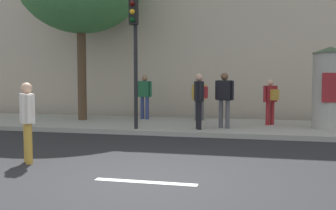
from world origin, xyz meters
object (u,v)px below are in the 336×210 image
(traffic_light, at_px, (134,42))
(pedestrian_in_red_top, at_px, (271,98))
(pedestrian_tallest, at_px, (27,116))
(pedestrian_with_backpack, at_px, (199,96))
(pedestrian_in_dark_shirt, at_px, (145,93))
(poster_column, at_px, (329,87))
(pedestrian_with_bag, at_px, (225,95))
(pedestrian_in_light_jacket, at_px, (200,96))

(traffic_light, height_order, pedestrian_in_red_top, traffic_light)
(pedestrian_tallest, xyz_separation_m, pedestrian_with_backpack, (2.52, 7.27, 0.08))
(traffic_light, xyz_separation_m, pedestrian_with_backpack, (1.60, 2.90, -1.78))
(pedestrian_tallest, height_order, pedestrian_in_red_top, pedestrian_in_red_top)
(traffic_light, distance_m, pedestrian_in_dark_shirt, 3.36)
(poster_column, xyz_separation_m, pedestrian_tallest, (-6.85, -5.94, -0.47))
(pedestrian_in_red_top, bearing_deg, poster_column, -16.49)
(poster_column, xyz_separation_m, pedestrian_in_red_top, (-1.77, 0.52, -0.39))
(pedestrian_with_bag, bearing_deg, pedestrian_in_red_top, 38.87)
(traffic_light, height_order, poster_column, traffic_light)
(pedestrian_in_dark_shirt, height_order, pedestrian_in_red_top, pedestrian_in_dark_shirt)
(pedestrian_tallest, xyz_separation_m, pedestrian_in_light_jacket, (2.88, 4.87, 0.20))
(poster_column, bearing_deg, pedestrian_in_light_jacket, -164.94)
(pedestrian_in_light_jacket, bearing_deg, poster_column, 15.06)
(pedestrian_in_dark_shirt, bearing_deg, pedestrian_tallest, -93.12)
(pedestrian_in_dark_shirt, bearing_deg, pedestrian_in_light_jacket, -43.61)
(poster_column, height_order, pedestrian_in_red_top, poster_column)
(poster_column, distance_m, pedestrian_tallest, 9.08)
(pedestrian_in_dark_shirt, height_order, pedestrian_in_light_jacket, pedestrian_in_light_jacket)
(traffic_light, bearing_deg, pedestrian_in_light_jacket, 14.17)
(pedestrian_with_backpack, distance_m, pedestrian_in_dark_shirt, 2.13)
(traffic_light, relative_size, pedestrian_with_bag, 2.25)
(traffic_light, bearing_deg, pedestrian_in_red_top, 26.61)
(pedestrian_in_dark_shirt, distance_m, pedestrian_with_bag, 3.77)
(pedestrian_with_backpack, distance_m, pedestrian_in_light_jacket, 2.43)
(pedestrian_tallest, distance_m, pedestrian_in_red_top, 8.22)
(pedestrian_in_dark_shirt, bearing_deg, pedestrian_in_red_top, -9.33)
(pedestrian_in_red_top, bearing_deg, pedestrian_with_bag, -141.13)
(poster_column, distance_m, pedestrian_in_red_top, 1.88)
(pedestrian_with_backpack, height_order, pedestrian_in_light_jacket, pedestrian_in_light_jacket)
(poster_column, xyz_separation_m, pedestrian_with_backpack, (-4.33, 1.33, -0.40))
(pedestrian_in_red_top, bearing_deg, pedestrian_with_backpack, 162.49)
(poster_column, relative_size, pedestrian_in_red_top, 1.67)
(pedestrian_tallest, bearing_deg, poster_column, 40.91)
(pedestrian_in_red_top, height_order, pedestrian_in_light_jacket, pedestrian_in_light_jacket)
(pedestrian_tallest, relative_size, pedestrian_in_dark_shirt, 0.98)
(pedestrian_with_bag, relative_size, pedestrian_in_light_jacket, 1.02)
(pedestrian_in_dark_shirt, bearing_deg, traffic_light, -79.64)
(pedestrian_tallest, relative_size, pedestrian_in_light_jacket, 0.96)
(pedestrian_with_backpack, bearing_deg, pedestrian_in_dark_shirt, -178.93)
(traffic_light, distance_m, pedestrian_in_red_top, 4.99)
(pedestrian_with_bag, bearing_deg, pedestrian_with_backpack, 118.97)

